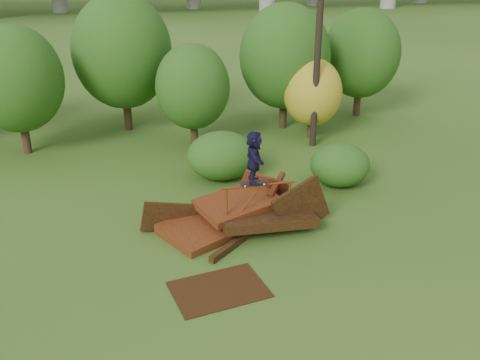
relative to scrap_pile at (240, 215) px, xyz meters
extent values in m
plane|color=#2D5116|center=(0.80, -2.06, -0.40)|extent=(240.00, 240.00, 0.00)
cube|color=#3F150B|center=(-0.79, 0.03, -0.22)|extent=(3.64, 3.10, 0.52)
cube|color=black|center=(0.71, -0.27, 0.02)|extent=(2.96, 1.93, 0.57)
cube|color=#3F150B|center=(0.01, 0.23, 0.30)|extent=(2.80, 2.28, 0.50)
cube|color=black|center=(1.81, -0.47, 0.25)|extent=(2.07, 0.52, 2.03)
cube|color=#3F150B|center=(1.01, 1.03, 0.15)|extent=(1.74, 0.99, 1.81)
cube|color=black|center=(-1.99, 0.43, -0.05)|extent=(2.05, 0.28, 1.32)
cube|color=black|center=(-0.49, -1.17, -0.28)|extent=(1.71, 1.53, 0.17)
cube|color=#3F150B|center=(1.41, 0.73, 0.55)|extent=(0.96, 1.29, 0.36)
cylinder|color=maroon|center=(-0.52, -0.51, 0.39)|extent=(0.06, 0.06, 1.57)
cylinder|color=maroon|center=(1.40, -0.52, 0.39)|extent=(0.06, 0.06, 1.57)
cylinder|color=maroon|center=(0.44, -0.51, 1.17)|extent=(2.22, 0.07, 0.06)
cube|color=black|center=(0.29, -0.51, 1.28)|extent=(0.80, 0.22, 0.03)
cylinder|color=silver|center=(0.00, -0.60, 1.24)|extent=(0.06, 0.03, 0.06)
cylinder|color=silver|center=(0.01, -0.42, 1.24)|extent=(0.06, 0.03, 0.06)
cylinder|color=silver|center=(0.58, -0.60, 1.24)|extent=(0.06, 0.03, 0.06)
cylinder|color=silver|center=(0.58, -0.43, 1.24)|extent=(0.06, 0.03, 0.06)
imported|color=#161433|center=(0.29, -0.51, 2.06)|extent=(0.75, 1.50, 1.55)
cube|color=#311B0A|center=(-1.34, -3.10, -0.39)|extent=(2.53, 1.98, 0.03)
cylinder|color=black|center=(-6.99, 8.53, 0.46)|extent=(0.35, 0.35, 1.72)
ellipsoid|color=#194D14|center=(-6.99, 8.53, 2.72)|extent=(3.73, 3.73, 4.29)
cylinder|color=black|center=(-2.68, 10.69, 0.59)|extent=(0.37, 0.37, 1.97)
ellipsoid|color=#194D14|center=(-2.68, 10.69, 3.24)|extent=(4.47, 4.47, 5.14)
cylinder|color=black|center=(-0.05, 7.63, 0.32)|extent=(0.32, 0.32, 1.43)
ellipsoid|color=#194D14|center=(-0.05, 7.63, 2.20)|extent=(3.12, 3.12, 3.59)
cylinder|color=black|center=(4.49, 9.12, 0.51)|extent=(0.36, 0.36, 1.82)
ellipsoid|color=#194D14|center=(4.49, 9.12, 2.98)|extent=(4.15, 4.15, 4.78)
cylinder|color=black|center=(5.23, 7.42, 0.16)|extent=(0.30, 0.30, 1.12)
ellipsoid|color=#A58C19|center=(5.23, 7.42, 1.69)|extent=(2.59, 2.59, 2.98)
cylinder|color=black|center=(8.80, 10.11, 0.46)|extent=(0.35, 0.35, 1.72)
ellipsoid|color=#194D14|center=(8.80, 10.11, 2.74)|extent=(3.78, 3.78, 4.35)
ellipsoid|color=#194D14|center=(0.31, 3.90, 0.48)|extent=(2.55, 2.35, 1.76)
ellipsoid|color=#194D14|center=(4.29, 2.20, 0.36)|extent=(2.16, 1.98, 1.53)
cylinder|color=black|center=(4.93, 6.39, 4.48)|extent=(0.28, 0.28, 9.75)
camera|label=1|loc=(-3.63, -14.09, 7.50)|focal=40.00mm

